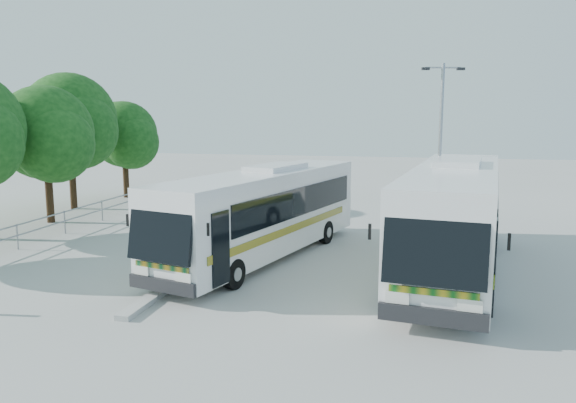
% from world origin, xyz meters
% --- Properties ---
extents(ground, '(100.00, 100.00, 0.00)m').
position_xyz_m(ground, '(0.00, 0.00, 0.00)').
color(ground, '#A8A8A2').
rests_on(ground, ground).
extents(kerb_divider, '(0.40, 16.00, 0.15)m').
position_xyz_m(kerb_divider, '(-2.30, 2.00, 0.07)').
color(kerb_divider, '#B2B2AD').
rests_on(kerb_divider, ground).
extents(railing, '(0.06, 22.00, 1.00)m').
position_xyz_m(railing, '(-10.00, 4.00, 0.74)').
color(railing, gray).
rests_on(railing, ground).
extents(tree_far_c, '(4.97, 4.69, 6.49)m').
position_xyz_m(tree_far_c, '(-12.12, 5.10, 4.26)').
color(tree_far_c, '#382314').
rests_on(tree_far_c, ground).
extents(tree_far_d, '(5.62, 5.30, 7.33)m').
position_xyz_m(tree_far_d, '(-13.31, 8.80, 4.82)').
color(tree_far_d, '#382314').
rests_on(tree_far_d, ground).
extents(tree_far_e, '(4.54, 4.28, 5.92)m').
position_xyz_m(tree_far_e, '(-12.63, 13.30, 3.89)').
color(tree_far_e, '#382314').
rests_on(tree_far_e, ground).
extents(coach_main, '(5.08, 11.47, 3.13)m').
position_xyz_m(coach_main, '(-0.47, 0.90, 1.71)').
color(coach_main, silver).
rests_on(coach_main, ground).
extents(coach_adjacent, '(4.10, 12.65, 3.45)m').
position_xyz_m(coach_adjacent, '(6.07, 0.63, 1.89)').
color(coach_adjacent, silver).
rests_on(coach_adjacent, ground).
extents(lamppost, '(1.72, 0.63, 7.16)m').
position_xyz_m(lamppost, '(5.74, 5.64, 3.95)').
color(lamppost, '#969A9E').
rests_on(lamppost, ground).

